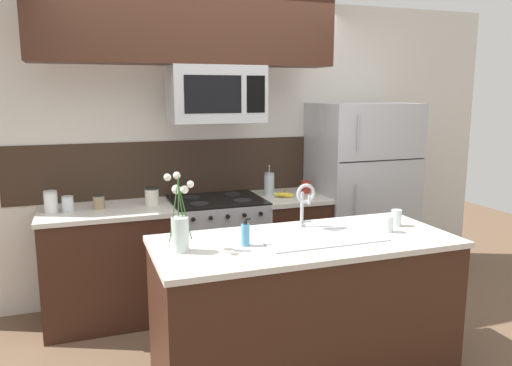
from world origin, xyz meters
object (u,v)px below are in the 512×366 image
storage_jar_medium (68,204)px  flower_vase (180,229)px  sink_faucet (305,199)px  drinking_glass (388,224)px  stove_range (217,252)px  storage_jar_tall (51,202)px  spare_glass (396,218)px  banana_bunch (284,195)px  french_press (269,184)px  refrigerator (359,196)px  storage_jar_squat (152,196)px  dish_soap_bottle (245,234)px  storage_jar_short (99,202)px  coffee_tin (306,187)px  microwave (216,94)px

storage_jar_medium → flower_vase: flower_vase is taller
sink_faucet → drinking_glass: 0.56m
stove_range → sink_faucet: 1.26m
storage_jar_tall → spare_glass: size_ratio=1.47×
banana_bunch → french_press: size_ratio=0.71×
flower_vase → banana_bunch: bearing=46.0°
refrigerator → storage_jar_squat: bearing=179.8°
dish_soap_bottle → spare_glass: dish_soap_bottle is taller
storage_jar_short → spare_glass: spare_glass is taller
storage_jar_medium → dish_soap_bottle: dish_soap_bottle is taller
stove_range → dish_soap_bottle: bearing=-97.5°
storage_jar_medium → banana_bunch: storage_jar_medium is taller
dish_soap_bottle → flower_vase: 0.39m
refrigerator → storage_jar_medium: (-2.54, -0.03, 0.12)m
stove_range → dish_soap_bottle: size_ratio=5.64×
refrigerator → storage_jar_tall: (-2.66, -0.00, 0.14)m
drinking_glass → flower_vase: 1.34m
storage_jar_tall → flower_vase: size_ratio=0.36×
drinking_glass → flower_vase: flower_vase is taller
refrigerator → sink_faucet: (-1.06, -1.05, 0.26)m
storage_jar_medium → french_press: (1.65, 0.07, 0.04)m
banana_bunch → coffee_tin: 0.28m
refrigerator → storage_jar_medium: refrigerator is taller
banana_bunch → spare_glass: (0.35, -1.12, 0.03)m
stove_range → refrigerator: refrigerator is taller
stove_range → storage_jar_medium: (-1.16, -0.01, 0.51)m
dish_soap_bottle → storage_jar_medium: bearing=128.6°
stove_range → storage_jar_squat: 0.74m
storage_jar_tall → flower_vase: bearing=-59.6°
storage_jar_medium → storage_jar_short: size_ratio=1.10×
drinking_glass → storage_jar_short: bearing=142.8°
microwave → refrigerator: (1.38, 0.04, -0.93)m
stove_range → storage_jar_medium: storage_jar_medium is taller
storage_jar_medium → flower_vase: 1.37m
flower_vase → refrigerator: bearing=33.1°
refrigerator → spare_glass: 1.29m
french_press → storage_jar_short: bearing=-178.6°
spare_glass → flower_vase: 1.48m
microwave → french_press: (0.49, 0.08, -0.78)m
banana_bunch → dish_soap_bottle: 1.41m
storage_jar_medium → banana_bunch: (1.75, -0.05, -0.04)m
french_press → flower_vase: flower_vase is taller
storage_jar_squat → sink_faucet: 1.37m
stove_range → refrigerator: (1.38, 0.02, 0.39)m
microwave → dish_soap_bottle: size_ratio=4.51×
microwave → storage_jar_medium: microwave is taller
storage_jar_medium → spare_glass: bearing=-29.2°
storage_jar_tall → coffee_tin: storage_jar_tall is taller
microwave → dish_soap_bottle: 1.48m
refrigerator → drinking_glass: (-0.58, -1.31, 0.11)m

